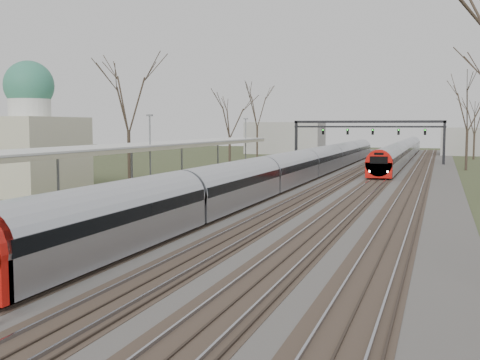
% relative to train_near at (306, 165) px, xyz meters
% --- Properties ---
extents(track_bed, '(24.00, 160.00, 0.22)m').
position_rel_train_near_xyz_m(track_bed, '(2.76, -2.23, -1.42)').
color(track_bed, '#474442').
rests_on(track_bed, ground).
extents(platform, '(3.50, 69.00, 1.00)m').
position_rel_train_near_xyz_m(platform, '(-6.55, -19.73, -0.98)').
color(platform, '#9E9B93').
rests_on(platform, ground).
extents(canopy, '(4.10, 50.00, 3.11)m').
position_rel_train_near_xyz_m(canopy, '(-6.55, -24.24, 2.45)').
color(canopy, slate).
rests_on(canopy, platform).
extents(dome_building, '(10.00, 8.00, 10.30)m').
position_rel_train_near_xyz_m(dome_building, '(-19.21, -19.23, 2.24)').
color(dome_building, beige).
rests_on(dome_building, ground).
extents(signal_gantry, '(21.00, 0.59, 6.08)m').
position_rel_train_near_xyz_m(signal_gantry, '(2.79, 27.76, 3.43)').
color(signal_gantry, black).
rests_on(signal_gantry, ground).
extents(tree_west_far, '(5.50, 5.50, 11.33)m').
position_rel_train_near_xyz_m(tree_west_far, '(-14.50, -9.23, 6.54)').
color(tree_west_far, '#2D231C').
rests_on(tree_west_far, ground).
extents(train_near, '(2.62, 90.21, 3.05)m').
position_rel_train_near_xyz_m(train_near, '(0.00, 0.00, 0.00)').
color(train_near, '#A9ACB4').
rests_on(train_near, ground).
extents(train_far, '(2.62, 75.21, 3.05)m').
position_rel_train_near_xyz_m(train_far, '(7.00, 38.01, 0.00)').
color(train_far, '#A9ACB4').
rests_on(train_far, ground).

